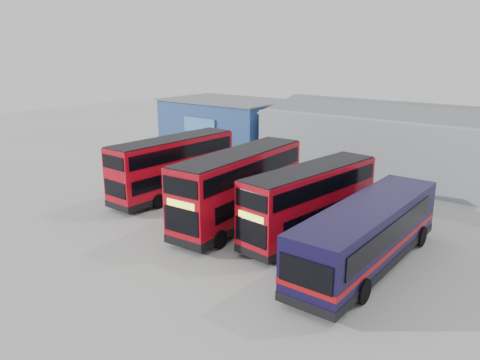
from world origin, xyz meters
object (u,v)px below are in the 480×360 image
Objects in this scene: maintenance_shed at (459,148)px; double_decker_right at (310,203)px; double_decker_left at (174,168)px; office_block at (227,124)px; double_decker_centre at (239,189)px; single_decker_blue at (368,236)px; panel_van at (186,149)px.

maintenance_shed reaches higher than double_decker_right.
double_decker_left is 11.28m from double_decker_right.
office_block is 16.56m from double_decker_left.
double_decker_right is (4.34, 0.78, -0.19)m from double_decker_centre.
maintenance_shed is at bearing 63.35° from double_decker_centre.
office_block is 22.09m from maintenance_shed.
panel_van is (-22.37, 10.45, -0.48)m from single_decker_blue.
single_decker_blue is at bearing 173.27° from double_decker_left.
double_decker_centre is at bearing -5.24° from single_decker_blue.
double_decker_right is 2.08× the size of panel_van.
office_block reaches higher than double_decker_right.
double_decker_left is at bearing -176.42° from double_decker_right.
office_block is 6.58m from panel_van.
office_block is at bearing -62.03° from double_decker_left.
single_decker_blue is at bearing -18.17° from panel_van.
office_block is 21.63m from double_decker_centre.
double_decker_right is (18.76, -15.34, -0.59)m from office_block.
double_decker_right is at bearing 178.13° from double_decker_left.
single_decker_blue is at bearing -87.69° from maintenance_shed.
maintenance_shed is at bearing 28.14° from panel_van.
maintenance_shed reaches higher than double_decker_left.
office_block is 1.17× the size of double_decker_centre.
panel_van is (0.39, -6.40, -1.49)m from office_block.
double_decker_right is at bearing -20.90° from single_decker_blue.
double_decker_right is at bearing -19.07° from panel_van.
double_decker_right is 4.30m from single_decker_blue.
office_block is at bearing 147.24° from double_decker_right.
double_decker_centre is at bearing 170.01° from double_decker_left.
double_decker_centre is 2.27× the size of panel_van.
maintenance_shed is (22.00, 2.01, 0.02)m from office_block.
maintenance_shed is 3.05× the size of double_decker_left.
maintenance_shed is 3.16× the size of double_decker_right.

